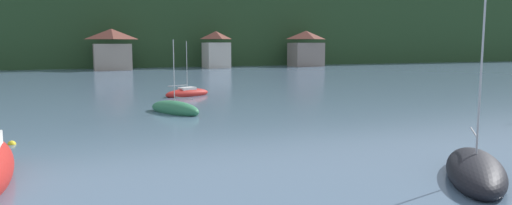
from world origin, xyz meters
TOP-DOWN VIEW (x-y plane):
  - wooded_hillside at (-9.59, 145.16)m, footprint 352.00×48.18m
  - shore_building_westcentral at (0.00, 112.23)m, footprint 6.85×5.77m
  - shore_building_central at (19.79, 112.24)m, footprint 4.70×5.78m
  - shore_building_eastcentral at (39.57, 112.01)m, footprint 6.75×5.32m
  - sailboat_far_0 at (-0.21, 54.17)m, footprint 3.57×5.16m
  - sailboat_far_4 at (3.03, 64.43)m, footprint 4.82×3.05m
  - sailboat_mid_5 at (6.60, 34.13)m, footprint 5.23×5.74m
  - mooring_buoy_near at (-9.63, 46.64)m, footprint 0.38×0.38m

SIDE VIEW (x-z plane):
  - mooring_buoy_near at x=-9.63m, z-range -0.19..0.19m
  - sailboat_far_4 at x=3.03m, z-range -2.41..2.91m
  - sailboat_far_0 at x=-0.21m, z-range -2.44..2.98m
  - sailboat_mid_5 at x=6.60m, z-range -3.87..4.46m
  - shore_building_central at x=19.79m, z-range -0.10..7.15m
  - shore_building_eastcentral at x=39.57m, z-range -0.10..7.40m
  - shore_building_westcentral at x=0.00m, z-range -0.09..7.42m
  - wooded_hillside at x=-9.59m, z-range -12.32..26.72m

